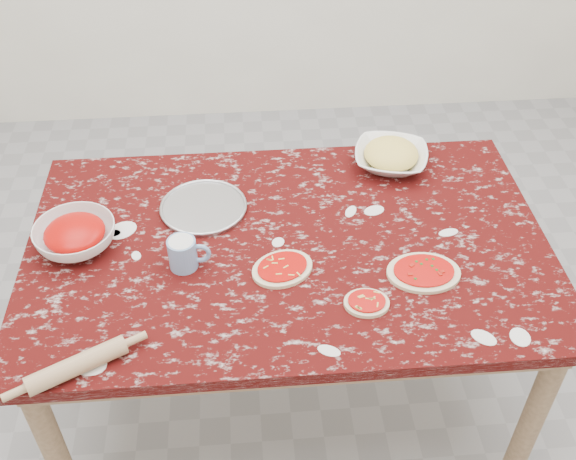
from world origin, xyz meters
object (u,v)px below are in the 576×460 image
(pizza_tray, at_px, (204,208))
(sauce_bowl, at_px, (76,236))
(rolling_pin, at_px, (77,365))
(cheese_bowl, at_px, (391,158))
(worktable, at_px, (288,262))
(flour_mug, at_px, (184,253))

(pizza_tray, distance_m, sauce_bowl, 0.41)
(pizza_tray, bearing_deg, rolling_pin, -116.34)
(pizza_tray, height_order, cheese_bowl, cheese_bowl)
(cheese_bowl, height_order, rolling_pin, cheese_bowl)
(worktable, xyz_separation_m, pizza_tray, (-0.26, 0.18, 0.09))
(sauce_bowl, xyz_separation_m, flour_mug, (0.33, -0.11, 0.01))
(worktable, xyz_separation_m, rolling_pin, (-0.57, -0.44, 0.11))
(flour_mug, bearing_deg, worktable, 14.03)
(sauce_bowl, xyz_separation_m, rolling_pin, (0.07, -0.48, -0.01))
(worktable, distance_m, rolling_pin, 0.73)
(sauce_bowl, height_order, rolling_pin, sauce_bowl)
(rolling_pin, bearing_deg, sauce_bowl, 98.71)
(cheese_bowl, bearing_deg, sauce_bowl, -162.03)
(flour_mug, distance_m, rolling_pin, 0.45)
(cheese_bowl, bearing_deg, worktable, -136.49)
(worktable, bearing_deg, sauce_bowl, 176.73)
(rolling_pin, bearing_deg, cheese_bowl, 40.23)
(flour_mug, bearing_deg, pizza_tray, 78.98)
(worktable, relative_size, rolling_pin, 6.27)
(pizza_tray, bearing_deg, worktable, -34.87)
(cheese_bowl, distance_m, rolling_pin, 1.26)
(pizza_tray, relative_size, cheese_bowl, 1.09)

